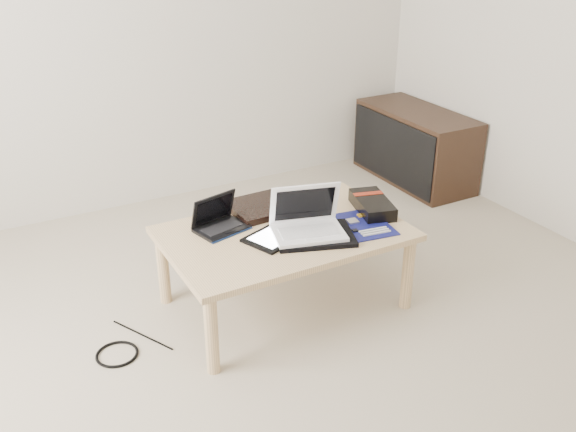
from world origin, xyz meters
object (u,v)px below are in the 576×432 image
white_laptop (307,223)px  coffee_table (285,240)px  media_cabinet (414,146)px  netbook (219,222)px  gpu_box (372,205)px

white_laptop → coffee_table: bearing=125.9°
media_cabinet → netbook: netbook is taller
coffee_table → gpu_box: bearing=-1.9°
media_cabinet → white_laptop: (-1.48, -1.05, 0.22)m
coffee_table → media_cabinet: size_ratio=1.22×
coffee_table → gpu_box: 0.49m
white_laptop → gpu_box: bearing=10.4°
media_cabinet → netbook: bearing=-156.2°
media_cabinet → gpu_box: bearing=-137.6°
media_cabinet → white_laptop: bearing=-144.6°
netbook → coffee_table: bearing=-32.5°
coffee_table → white_laptop: bearing=-54.1°
media_cabinet → coffee_table: bearing=-148.2°
media_cabinet → gpu_box: 1.45m
white_laptop → gpu_box: (0.41, 0.08, -0.03)m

